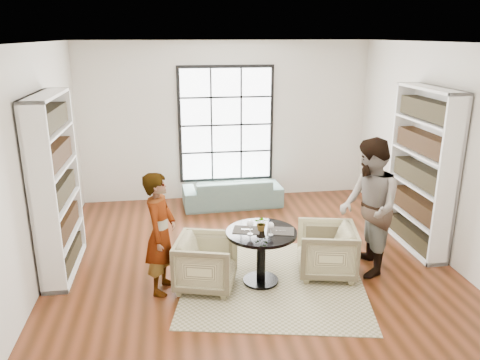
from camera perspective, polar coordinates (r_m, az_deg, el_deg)
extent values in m
plane|color=brown|center=(6.65, 1.47, -10.43)|extent=(6.00, 6.00, 0.00)
plane|color=silver|center=(9.00, -1.73, 7.12)|extent=(5.50, 0.00, 5.50)
plane|color=silver|center=(6.25, -24.09, 0.99)|extent=(0.00, 6.00, 6.00)
plane|color=silver|center=(7.10, 24.05, 2.80)|extent=(0.00, 6.00, 6.00)
plane|color=silver|center=(3.38, 10.53, -11.26)|extent=(5.50, 0.00, 5.50)
plane|color=white|center=(5.88, 1.71, 16.37)|extent=(6.00, 6.00, 0.00)
cube|color=black|center=(8.99, -1.71, 6.78)|extent=(1.82, 0.06, 2.22)
cube|color=white|center=(8.95, -1.68, 6.73)|extent=(1.70, 0.02, 2.10)
cube|color=tan|center=(6.30, 4.11, -12.13)|extent=(2.72, 2.72, 0.01)
cylinder|color=black|center=(6.26, 2.55, -12.16)|extent=(0.46, 0.46, 0.04)
cylinder|color=black|center=(6.10, 2.59, -9.46)|extent=(0.12, 0.12, 0.64)
cylinder|color=black|center=(5.95, 2.63, -6.45)|extent=(0.90, 0.90, 0.04)
imported|color=gray|center=(8.78, -0.94, -1.45)|extent=(1.86, 0.80, 0.53)
imported|color=tan|center=(6.02, -4.13, -10.02)|extent=(0.90, 0.89, 0.67)
imported|color=tan|center=(6.41, 10.46, -8.43)|extent=(0.90, 0.88, 0.69)
imported|color=gray|center=(5.83, -9.66, -6.44)|extent=(0.52, 0.65, 1.55)
imported|color=gray|center=(6.38, 15.44, -3.27)|extent=(0.80, 0.97, 1.84)
cube|color=black|center=(5.97, 0.80, -6.10)|extent=(0.39, 0.34, 0.01)
cube|color=black|center=(5.96, 4.96, -6.22)|extent=(0.39, 0.34, 0.01)
cylinder|color=silver|center=(5.85, 1.24, -6.60)|extent=(0.07, 0.07, 0.01)
cylinder|color=silver|center=(5.83, 1.25, -6.12)|extent=(0.01, 0.01, 0.11)
sphere|color=maroon|center=(5.80, 1.25, -5.37)|extent=(0.08, 0.08, 0.08)
ellipsoid|color=white|center=(5.80, 1.25, -5.37)|extent=(0.09, 0.09, 0.09)
cylinder|color=silver|center=(5.84, 3.77, -6.66)|extent=(0.06, 0.06, 0.01)
cylinder|color=silver|center=(5.82, 3.78, -6.23)|extent=(0.01, 0.01, 0.10)
sphere|color=maroon|center=(5.79, 3.79, -5.55)|extent=(0.07, 0.07, 0.07)
ellipsoid|color=white|center=(5.79, 3.79, -5.55)|extent=(0.08, 0.08, 0.09)
imported|color=gray|center=(5.93, 2.68, -5.28)|extent=(0.22, 0.21, 0.20)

